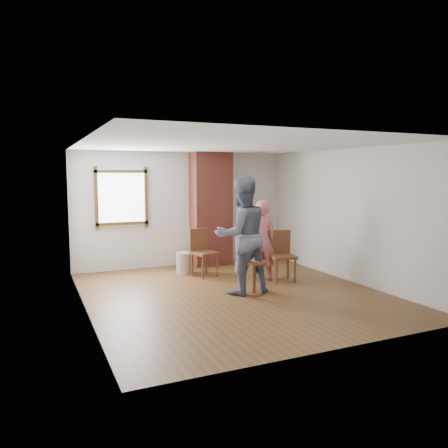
% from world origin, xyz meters
% --- Properties ---
extents(ground, '(5.50, 5.50, 0.00)m').
position_xyz_m(ground, '(0.00, 0.00, 0.00)').
color(ground, brown).
rests_on(ground, ground).
extents(room_shell, '(5.04, 5.52, 2.62)m').
position_xyz_m(room_shell, '(-0.06, 0.61, 1.81)').
color(room_shell, silver).
rests_on(room_shell, ground).
extents(brick_chimney, '(0.90, 0.50, 2.60)m').
position_xyz_m(brick_chimney, '(0.60, 2.50, 1.30)').
color(brick_chimney, '#AC4D3D').
rests_on(brick_chimney, ground).
extents(stoneware_crock, '(0.42, 0.42, 0.46)m').
position_xyz_m(stoneware_crock, '(-0.28, 1.84, 0.23)').
color(stoneware_crock, tan).
rests_on(stoneware_crock, ground).
extents(dark_pot, '(0.18, 0.18, 0.15)m').
position_xyz_m(dark_pot, '(-0.13, 2.40, 0.08)').
color(dark_pot, black).
rests_on(dark_pot, ground).
extents(dining_chair_left, '(0.57, 0.57, 0.98)m').
position_xyz_m(dining_chair_left, '(-0.01, 1.51, 0.55)').
color(dining_chair_left, brown).
rests_on(dining_chair_left, ground).
extents(dining_chair_right, '(0.54, 0.54, 0.99)m').
position_xyz_m(dining_chair_right, '(1.27, 0.49, 0.56)').
color(dining_chair_right, brown).
rests_on(dining_chair_right, ground).
extents(side_table, '(0.40, 0.40, 0.60)m').
position_xyz_m(side_table, '(0.30, -0.21, 0.40)').
color(side_table, brown).
rests_on(side_table, ground).
extents(cake_plate, '(0.18, 0.18, 0.01)m').
position_xyz_m(cake_plate, '(0.30, -0.21, 0.60)').
color(cake_plate, white).
rests_on(cake_plate, side_table).
extents(cake_slice, '(0.08, 0.07, 0.06)m').
position_xyz_m(cake_slice, '(0.31, -0.21, 0.64)').
color(cake_slice, white).
rests_on(cake_slice, cake_plate).
extents(man, '(1.02, 0.81, 2.07)m').
position_xyz_m(man, '(0.15, -0.01, 1.03)').
color(man, '#121533').
rests_on(man, ground).
extents(person_pink, '(0.67, 0.54, 1.60)m').
position_xyz_m(person_pink, '(0.93, 0.69, 0.80)').
color(person_pink, '#CA6765').
rests_on(person_pink, ground).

